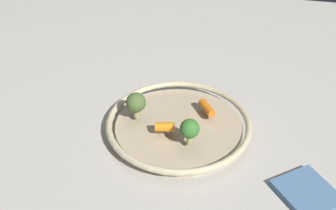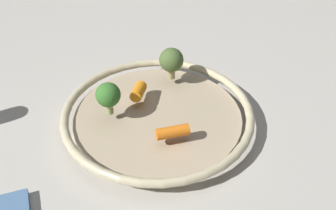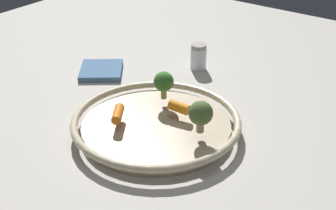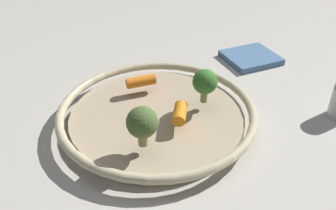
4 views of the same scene
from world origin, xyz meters
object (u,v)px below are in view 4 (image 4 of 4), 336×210
serving_bowl (157,115)px  baby_carrot_center (180,113)px  broccoli_floret_mid (205,82)px  dish_towel (251,58)px  baby_carrot_back (141,81)px  broccoli_floret_small (142,123)px

serving_bowl → baby_carrot_center: (-0.05, 0.02, 0.03)m
broccoli_floret_mid → serving_bowl: bearing=26.3°
baby_carrot_center → dish_towel: baby_carrot_center is taller
serving_bowl → baby_carrot_center: 0.06m
serving_bowl → baby_carrot_back: (0.05, -0.06, 0.03)m
baby_carrot_back → dish_towel: size_ratio=0.48×
baby_carrot_back → broccoli_floret_mid: 0.13m
serving_bowl → broccoli_floret_mid: (-0.08, -0.04, 0.06)m
baby_carrot_center → broccoli_floret_mid: broccoli_floret_mid is taller
baby_carrot_center → broccoli_floret_small: broccoli_floret_small is taller
baby_carrot_center → dish_towel: 0.33m
serving_bowl → broccoli_floret_small: (-0.01, 0.10, 0.06)m
broccoli_floret_mid → dish_towel: size_ratio=0.54×
baby_carrot_center → dish_towel: size_ratio=0.37×
serving_bowl → broccoli_floret_small: bearing=94.1°
baby_carrot_center → baby_carrot_back: bearing=-41.9°
serving_bowl → broccoli_floret_small: 0.12m
baby_carrot_center → baby_carrot_back: baby_carrot_center is taller
dish_towel → baby_carrot_back: bearing=50.2°
dish_towel → baby_carrot_center: bearing=72.6°
broccoli_floret_mid → baby_carrot_center: bearing=64.2°
baby_carrot_center → serving_bowl: bearing=-27.6°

